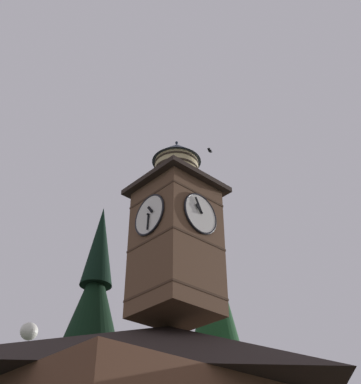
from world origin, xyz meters
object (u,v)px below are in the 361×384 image
at_px(clock_tower, 176,229).
at_px(pine_tree_aside, 218,384).
at_px(flying_bird_high, 210,151).
at_px(moon, 29,331).

distance_m(clock_tower, pine_tree_aside, 10.87).
bearing_deg(flying_bird_high, clock_tower, 21.61).
bearing_deg(flying_bird_high, pine_tree_aside, -135.66).
xyz_separation_m(clock_tower, flying_bird_high, (-4.37, -1.73, 8.04)).
distance_m(pine_tree_aside, flying_bird_high, 13.85).
bearing_deg(pine_tree_aside, clock_tower, 33.62).
relative_size(pine_tree_aside, flying_bird_high, 42.21).
relative_size(moon, flying_bird_high, 3.97).
xyz_separation_m(clock_tower, moon, (-10.75, -36.48, 6.24)).
relative_size(pine_tree_aside, moon, 10.64).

